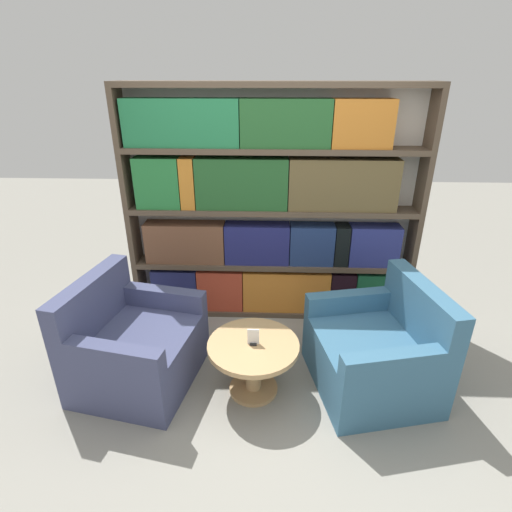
# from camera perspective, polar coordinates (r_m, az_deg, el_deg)

# --- Properties ---
(ground_plane) EXTENTS (14.00, 14.00, 0.00)m
(ground_plane) POSITION_cam_1_polar(r_m,az_deg,el_deg) (3.18, 1.91, -21.74)
(ground_plane) COLOR gray
(bookshelf) EXTENTS (2.76, 0.30, 2.24)m
(bookshelf) POSITION_cam_1_polar(r_m,az_deg,el_deg) (3.82, 1.83, 6.27)
(bookshelf) COLOR silver
(bookshelf) RESTS_ON ground_plane
(armchair_left) EXTENTS (1.01, 1.07, 0.88)m
(armchair_left) POSITION_cam_1_polar(r_m,az_deg,el_deg) (3.42, -17.00, -12.31)
(armchair_left) COLOR #42476B
(armchair_left) RESTS_ON ground_plane
(armchair_right) EXTENTS (1.02, 1.08, 0.88)m
(armchair_right) POSITION_cam_1_polar(r_m,az_deg,el_deg) (3.35, 16.82, -13.12)
(armchair_right) COLOR #386684
(armchair_right) RESTS_ON ground_plane
(coffee_table) EXTENTS (0.70, 0.70, 0.45)m
(coffee_table) POSITION_cam_1_polar(r_m,az_deg,el_deg) (3.15, -0.38, -14.27)
(coffee_table) COLOR tan
(coffee_table) RESTS_ON ground_plane
(table_sign) EXTENTS (0.09, 0.06, 0.13)m
(table_sign) POSITION_cam_1_polar(r_m,az_deg,el_deg) (3.04, -0.39, -11.61)
(table_sign) COLOR black
(table_sign) RESTS_ON coffee_table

